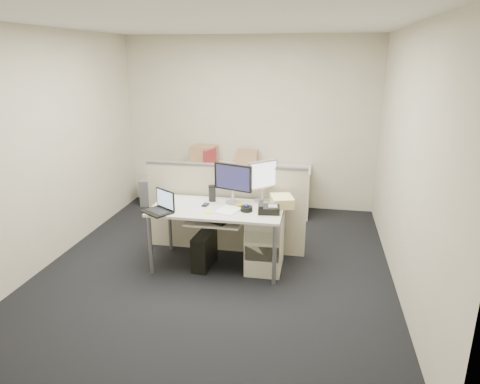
% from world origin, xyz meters
% --- Properties ---
extents(floor, '(4.00, 4.50, 0.01)m').
position_xyz_m(floor, '(0.00, 0.00, -0.01)').
color(floor, black).
rests_on(floor, ground).
extents(ceiling, '(4.00, 4.50, 0.01)m').
position_xyz_m(ceiling, '(0.00, 0.00, 2.70)').
color(ceiling, white).
rests_on(ceiling, ground).
extents(wall_back, '(4.00, 0.02, 2.70)m').
position_xyz_m(wall_back, '(0.00, 2.25, 1.35)').
color(wall_back, beige).
rests_on(wall_back, ground).
extents(wall_front, '(4.00, 0.02, 2.70)m').
position_xyz_m(wall_front, '(0.00, -2.25, 1.35)').
color(wall_front, beige).
rests_on(wall_front, ground).
extents(wall_left, '(0.02, 4.50, 2.70)m').
position_xyz_m(wall_left, '(-2.00, 0.00, 1.35)').
color(wall_left, beige).
rests_on(wall_left, ground).
extents(wall_right, '(0.02, 4.50, 2.70)m').
position_xyz_m(wall_right, '(2.00, 0.00, 1.35)').
color(wall_right, beige).
rests_on(wall_right, ground).
extents(desk, '(1.50, 0.75, 0.73)m').
position_xyz_m(desk, '(0.00, 0.00, 0.66)').
color(desk, white).
rests_on(desk, floor).
extents(keyboard_tray, '(0.62, 0.32, 0.02)m').
position_xyz_m(keyboard_tray, '(0.00, -0.18, 0.62)').
color(keyboard_tray, white).
rests_on(keyboard_tray, desk).
extents(drawer_pedestal, '(0.40, 0.55, 0.65)m').
position_xyz_m(drawer_pedestal, '(0.55, 0.05, 0.33)').
color(drawer_pedestal, beige).
rests_on(drawer_pedestal, floor).
extents(cubicle_partition, '(2.00, 0.06, 1.10)m').
position_xyz_m(cubicle_partition, '(0.00, 0.45, 0.55)').
color(cubicle_partition, beige).
rests_on(cubicle_partition, floor).
extents(back_counter, '(2.00, 0.60, 0.72)m').
position_xyz_m(back_counter, '(0.00, 1.93, 0.36)').
color(back_counter, beige).
rests_on(back_counter, floor).
extents(monitor_main, '(0.51, 0.32, 0.47)m').
position_xyz_m(monitor_main, '(0.15, 0.18, 0.97)').
color(monitor_main, black).
rests_on(monitor_main, desk).
extents(monitor_small, '(0.43, 0.42, 0.49)m').
position_xyz_m(monitor_small, '(0.48, 0.32, 0.97)').
color(monitor_small, '#B7B7BC').
rests_on(monitor_small, desk).
extents(laptop, '(0.40, 0.37, 0.24)m').
position_xyz_m(laptop, '(-0.61, -0.28, 0.85)').
color(laptop, black).
rests_on(laptop, desk).
extents(trackball, '(0.14, 0.14, 0.05)m').
position_xyz_m(trackball, '(0.35, -0.05, 0.76)').
color(trackball, black).
rests_on(trackball, desk).
extents(desk_phone, '(0.26, 0.22, 0.08)m').
position_xyz_m(desk_phone, '(0.60, -0.06, 0.77)').
color(desk_phone, black).
rests_on(desk_phone, desk).
extents(paper_stack, '(0.30, 0.34, 0.01)m').
position_xyz_m(paper_stack, '(0.15, -0.08, 0.74)').
color(paper_stack, white).
rests_on(paper_stack, desk).
extents(sticky_pad, '(0.08, 0.08, 0.01)m').
position_xyz_m(sticky_pad, '(-0.05, -0.18, 0.74)').
color(sticky_pad, '#FAFF27').
rests_on(sticky_pad, desk).
extents(travel_mug, '(0.10, 0.10, 0.18)m').
position_xyz_m(travel_mug, '(-0.11, 0.22, 0.82)').
color(travel_mug, black).
rests_on(travel_mug, desk).
extents(banana, '(0.17, 0.12, 0.04)m').
position_xyz_m(banana, '(0.28, 0.10, 0.75)').
color(banana, gold).
rests_on(banana, desk).
extents(cellphone, '(0.07, 0.12, 0.02)m').
position_xyz_m(cellphone, '(-0.15, 0.05, 0.74)').
color(cellphone, black).
rests_on(cellphone, desk).
extents(manila_folders, '(0.31, 0.36, 0.11)m').
position_xyz_m(manila_folders, '(0.72, 0.20, 0.79)').
color(manila_folders, '#F8E99D').
rests_on(manila_folders, desk).
extents(keyboard, '(0.48, 0.33, 0.03)m').
position_xyz_m(keyboard, '(-0.05, -0.14, 0.64)').
color(keyboard, black).
rests_on(keyboard, keyboard_tray).
extents(pc_tower_desk, '(0.21, 0.46, 0.41)m').
position_xyz_m(pc_tower_desk, '(-0.15, -0.05, 0.21)').
color(pc_tower_desk, black).
rests_on(pc_tower_desk, floor).
extents(pc_tower_spare_dark, '(0.21, 0.44, 0.40)m').
position_xyz_m(pc_tower_spare_dark, '(-1.05, 1.85, 0.20)').
color(pc_tower_spare_dark, black).
rests_on(pc_tower_spare_dark, floor).
extents(pc_tower_spare_silver, '(0.26, 0.48, 0.43)m').
position_xyz_m(pc_tower_spare_silver, '(-1.70, 2.03, 0.21)').
color(pc_tower_spare_silver, '#B7B7BC').
rests_on(pc_tower_spare_silver, floor).
extents(cardboard_box_left, '(0.43, 0.35, 0.29)m').
position_xyz_m(cardboard_box_left, '(-0.70, 2.05, 0.87)').
color(cardboard_box_left, tan).
rests_on(cardboard_box_left, back_counter).
extents(cardboard_box_right, '(0.34, 0.27, 0.24)m').
position_xyz_m(cardboard_box_right, '(0.00, 2.05, 0.84)').
color(cardboard_box_right, tan).
rests_on(cardboard_box_right, back_counter).
extents(red_binder, '(0.15, 0.32, 0.29)m').
position_xyz_m(red_binder, '(-0.55, 1.83, 0.86)').
color(red_binder, maroon).
rests_on(red_binder, back_counter).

